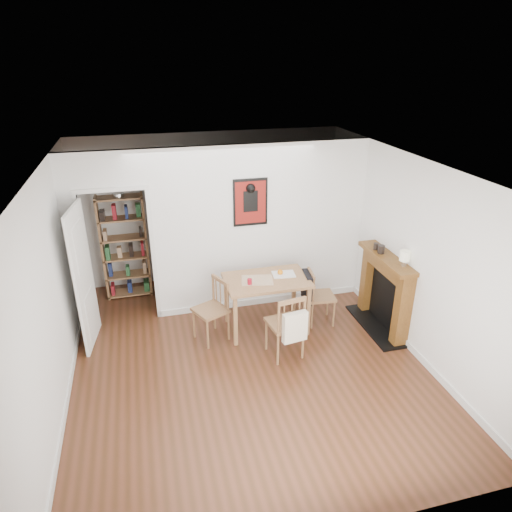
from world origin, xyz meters
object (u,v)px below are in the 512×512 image
object	(u,v)px
fireplace	(385,290)
ceramic_jar_a	(381,249)
bookshelf	(125,247)
orange_fruit	(280,272)
chair_left	(210,311)
dining_table	(267,285)
chair_front	(285,324)
red_glass	(250,282)
ceramic_jar_b	(376,246)
notebook	(284,274)
chair_right	(320,296)
mantel_lamp	(405,257)

from	to	relation	value
fireplace	ceramic_jar_a	distance (m)	0.62
bookshelf	orange_fruit	bearing A→B (deg)	-34.36
bookshelf	orange_fruit	size ratio (longest dim) A/B	21.71
fireplace	chair_left	bearing A→B (deg)	173.07
dining_table	chair_left	world-z (taller)	chair_left
chair_front	bookshelf	bearing A→B (deg)	131.64
bookshelf	orange_fruit	xyz separation A→B (m)	(2.19, -1.50, -0.01)
chair_front	red_glass	distance (m)	0.78
bookshelf	fireplace	size ratio (longest dim) A/B	1.40
dining_table	ceramic_jar_a	xyz separation A→B (m)	(1.61, -0.27, 0.50)
bookshelf	ceramic_jar_b	bearing A→B (deg)	-25.61
bookshelf	notebook	world-z (taller)	bookshelf
chair_front	chair_right	bearing A→B (deg)	41.35
bookshelf	orange_fruit	distance (m)	2.66
orange_fruit	dining_table	bearing A→B (deg)	-159.94
ceramic_jar_a	chair_left	bearing A→B (deg)	175.42
chair_left	notebook	xyz separation A→B (m)	(1.11, 0.14, 0.37)
fireplace	notebook	xyz separation A→B (m)	(-1.42, 0.45, 0.21)
red_glass	notebook	size ratio (longest dim) A/B	0.26
dining_table	mantel_lamp	bearing A→B (deg)	-23.24
mantel_lamp	orange_fruit	bearing A→B (deg)	151.11
orange_fruit	ceramic_jar_a	bearing A→B (deg)	-14.42
chair_left	fireplace	xyz separation A→B (m)	(2.54, -0.31, 0.16)
dining_table	fireplace	distance (m)	1.74
red_glass	ceramic_jar_b	distance (m)	1.92
ceramic_jar_a	ceramic_jar_b	xyz separation A→B (m)	(-0.00, 0.14, -0.01)
notebook	ceramic_jar_b	bearing A→B (deg)	-8.46
red_glass	ceramic_jar_a	distance (m)	1.93
dining_table	notebook	size ratio (longest dim) A/B	3.71
ceramic_jar_b	dining_table	bearing A→B (deg)	175.34
red_glass	chair_front	bearing A→B (deg)	-60.46
chair_left	bookshelf	bearing A→B (deg)	124.17
ceramic_jar_a	bookshelf	bearing A→B (deg)	152.59
chair_right	notebook	world-z (taller)	chair_right
chair_front	fireplace	xyz separation A→B (m)	(1.63, 0.32, 0.13)
chair_left	red_glass	xyz separation A→B (m)	(0.56, -0.02, 0.40)
chair_front	mantel_lamp	xyz separation A→B (m)	(1.64, -0.03, 0.81)
chair_left	dining_table	bearing A→B (deg)	5.22
chair_left	orange_fruit	bearing A→B (deg)	8.51
bookshelf	fireplace	bearing A→B (deg)	-28.24
notebook	ceramic_jar_b	xyz separation A→B (m)	(1.34, -0.20, 0.38)
orange_fruit	ceramic_jar_b	xyz separation A→B (m)	(1.38, -0.21, 0.35)
fireplace	red_glass	bearing A→B (deg)	171.80
orange_fruit	mantel_lamp	distance (m)	1.74
dining_table	fireplace	world-z (taller)	fireplace
orange_fruit	ceramic_jar_b	size ratio (longest dim) A/B	0.84
dining_table	ceramic_jar_b	world-z (taller)	ceramic_jar_b
dining_table	chair_right	xyz separation A→B (m)	(0.82, -0.04, -0.27)
chair_left	mantel_lamp	distance (m)	2.75
chair_front	ceramic_jar_a	size ratio (longest dim) A/B	7.90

